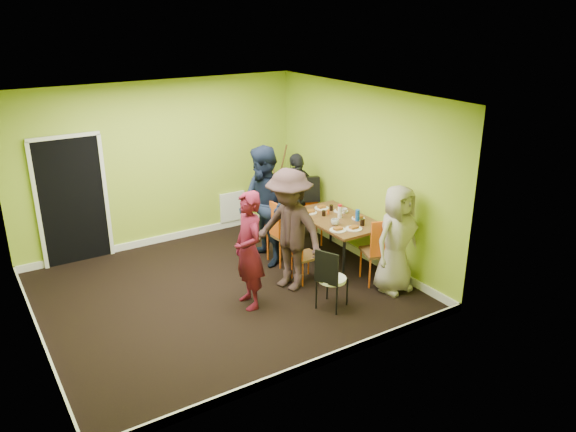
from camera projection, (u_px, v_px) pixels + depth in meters
name	position (u px, v px, depth m)	size (l,w,h in m)	color
ground	(223.00, 291.00, 8.19)	(5.00, 5.00, 0.00)	black
room_walls	(217.00, 228.00, 7.87)	(5.04, 4.54, 2.82)	#9EBD30
dining_table	(338.00, 221.00, 8.93)	(0.90, 1.50, 0.75)	black
chair_left_far	(279.00, 228.00, 8.91)	(0.46, 0.45, 1.07)	orange
chair_left_near	(302.00, 252.00, 8.34)	(0.36, 0.36, 0.86)	orange
chair_back_end	(307.00, 196.00, 9.79)	(0.62, 0.67, 1.12)	orange
chair_front_end	(380.00, 248.00, 8.22)	(0.54, 0.55, 1.05)	orange
chair_bentwood	(330.00, 276.00, 7.56)	(0.47, 0.46, 0.89)	black
easel	(271.00, 185.00, 10.54)	(0.61, 0.57, 1.52)	brown
plate_near_left	(310.00, 213.00, 9.13)	(0.22, 0.22, 0.01)	white
plate_near_right	(338.00, 230.00, 8.42)	(0.26, 0.26, 0.01)	white
plate_far_back	(322.00, 208.00, 9.33)	(0.24, 0.24, 0.01)	white
plate_far_front	(354.00, 229.00, 8.47)	(0.25, 0.25, 0.01)	white
plate_wall_back	(341.00, 211.00, 9.20)	(0.24, 0.24, 0.01)	white
plate_wall_front	(358.00, 218.00, 8.89)	(0.21, 0.21, 0.01)	white
thermos	(340.00, 212.00, 8.89)	(0.07, 0.07, 0.20)	white
blue_bottle	(358.00, 215.00, 8.77)	(0.07, 0.07, 0.18)	#174FAE
orange_bottle	(328.00, 212.00, 9.07)	(0.04, 0.04, 0.07)	orange
glass_mid	(324.00, 213.00, 8.99)	(0.06, 0.06, 0.09)	black
glass_back	(331.00, 208.00, 9.22)	(0.06, 0.06, 0.10)	black
glass_front	(362.00, 222.00, 8.60)	(0.07, 0.07, 0.10)	black
cup_a	(335.00, 222.00, 8.61)	(0.12, 0.12, 0.10)	white
cup_b	(344.00, 211.00, 9.10)	(0.09, 0.09, 0.08)	white
person_standing	(249.00, 250.00, 7.55)	(0.60, 0.40, 1.65)	#540E20
person_left_far	(264.00, 207.00, 8.80)	(0.93, 0.72, 1.91)	black
person_left_near	(289.00, 230.00, 8.02)	(1.17, 0.67, 1.81)	#302020
person_back_end	(297.00, 196.00, 9.86)	(0.91, 0.38, 1.55)	black
person_front_end	(397.00, 239.00, 7.98)	(0.78, 0.51, 1.60)	gray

